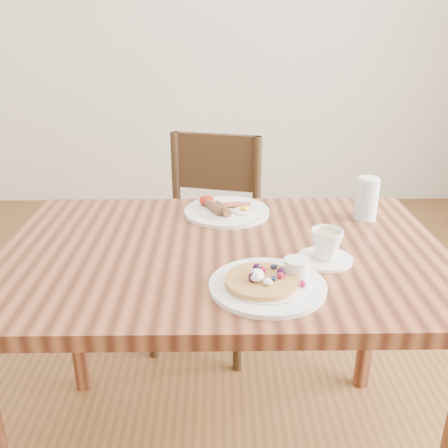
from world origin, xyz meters
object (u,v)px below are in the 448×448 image
chair_far (208,232)px  pancake_plate (269,282)px  teacup_saucer (326,247)px  water_glass (367,199)px  dining_table (224,280)px  breakfast_plate (225,210)px

chair_far → pancake_plate: (0.16, -0.92, 0.27)m
chair_far → pancake_plate: 0.98m
teacup_saucer → water_glass: water_glass is taller
dining_table → breakfast_plate: breakfast_plate is taller
dining_table → water_glass: (0.44, 0.21, 0.16)m
breakfast_plate → water_glass: size_ratio=2.09×
pancake_plate → breakfast_plate: 0.48m
dining_table → chair_far: size_ratio=1.36×
chair_far → teacup_saucer: bearing=126.3°
pancake_plate → dining_table: bearing=114.9°
chair_far → water_glass: bearing=149.4°
dining_table → teacup_saucer: 0.30m
dining_table → breakfast_plate: size_ratio=4.44×
pancake_plate → teacup_saucer: 0.21m
dining_table → breakfast_plate: 0.28m
pancake_plate → water_glass: water_glass is taller
dining_table → water_glass: 0.51m
breakfast_plate → water_glass: water_glass is taller
breakfast_plate → chair_far: bearing=98.2°
breakfast_plate → teacup_saucer: size_ratio=1.93×
teacup_saucer → water_glass: 0.34m
chair_far → breakfast_plate: chair_far is taller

